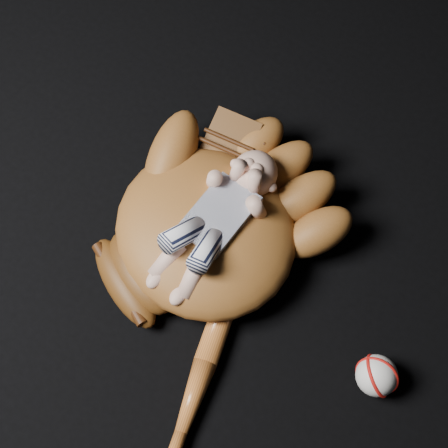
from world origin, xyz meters
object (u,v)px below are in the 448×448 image
(baseball_glove, at_px, (205,227))
(newborn_baby, at_px, (211,225))
(baseball, at_px, (377,376))
(baseball_bat, at_px, (200,377))

(baseball_glove, bearing_deg, newborn_baby, 2.84)
(baseball, bearing_deg, baseball_glove, 175.34)
(baseball_glove, bearing_deg, baseball, 17.23)
(baseball_glove, xyz_separation_m, newborn_baby, (0.02, -0.01, 0.05))
(newborn_baby, relative_size, baseball_bat, 0.69)
(newborn_baby, xyz_separation_m, baseball, (0.39, -0.03, -0.09))
(baseball_bat, height_order, baseball, baseball)
(baseball_glove, bearing_deg, baseball_bat, -32.90)
(baseball, bearing_deg, baseball_bat, -143.50)
(baseball, bearing_deg, newborn_baby, 176.06)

